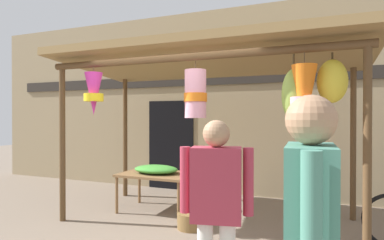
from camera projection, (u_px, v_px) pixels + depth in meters
name	position (u px, v px, depth m)	size (l,w,h in m)	color
ground_plane	(170.00, 236.00, 4.45)	(30.00, 30.00, 0.00)	#756656
shop_facade	(226.00, 101.00, 7.02)	(12.56, 0.29, 3.94)	#9E8966
market_stall_canopy	(212.00, 68.00, 4.94)	(4.75, 2.25, 2.70)	brown
display_table	(157.00, 177.00, 5.63)	(1.25, 0.83, 0.66)	brown
flower_heap_on_table	(157.00, 169.00, 5.61)	(0.79, 0.55, 0.14)	green
folding_chair	(305.00, 212.00, 3.87)	(0.48, 0.48, 0.84)	#AD1E1E
wicker_basket_by_table	(192.00, 220.00, 4.76)	(0.43, 0.43, 0.23)	brown
shopper_by_bananas	(216.00, 202.00, 2.61)	(0.58, 0.30, 1.61)	silver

